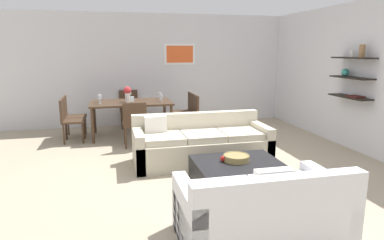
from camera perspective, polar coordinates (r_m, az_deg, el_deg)
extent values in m
plane|color=tan|center=(5.47, 1.92, -8.06)|extent=(18.00, 18.00, 0.00)
cube|color=silver|center=(8.67, -2.35, 8.39)|extent=(8.40, 0.06, 2.70)
cube|color=white|center=(8.62, -2.06, 10.91)|extent=(0.78, 0.02, 0.51)
cube|color=#E55926|center=(8.61, -2.04, 10.91)|extent=(0.66, 0.01, 0.41)
cube|color=silver|center=(7.12, 25.00, 6.59)|extent=(0.06, 8.20, 2.70)
cube|color=black|center=(6.82, 25.31, 9.34)|extent=(0.28, 0.90, 0.02)
cube|color=black|center=(6.83, 25.05, 6.42)|extent=(0.28, 0.90, 0.02)
cube|color=black|center=(6.87, 24.80, 3.52)|extent=(0.28, 0.90, 0.02)
cylinder|color=olive|center=(6.66, 26.48, 10.26)|extent=(0.10, 0.10, 0.22)
sphere|color=teal|center=(6.97, 24.19, 7.25)|extent=(0.14, 0.14, 0.14)
cylinder|color=silver|center=(6.85, 25.10, 9.97)|extent=(0.07, 0.07, 0.12)
cube|color=#4C1E19|center=(6.75, 25.60, 3.55)|extent=(0.20, 0.28, 0.03)
cube|color=beige|center=(5.69, 1.61, -5.04)|extent=(2.22, 0.90, 0.42)
cube|color=beige|center=(5.94, 0.71, -0.44)|extent=(2.22, 0.16, 0.36)
cube|color=beige|center=(5.50, -8.93, -4.81)|extent=(0.14, 0.90, 0.60)
cube|color=beige|center=(6.02, 11.24, -3.46)|extent=(0.14, 0.90, 0.60)
cube|color=beige|center=(5.46, -4.83, -2.98)|extent=(0.63, 0.70, 0.10)
cube|color=beige|center=(5.59, 1.74, -2.60)|extent=(0.63, 0.70, 0.10)
cube|color=beige|center=(5.79, 7.93, -2.21)|extent=(0.63, 0.70, 0.10)
cube|color=white|center=(5.64, -6.08, -1.17)|extent=(0.36, 0.13, 0.36)
cube|color=white|center=(3.59, 11.38, -15.68)|extent=(1.62, 0.90, 0.42)
cube|color=white|center=(3.13, 14.57, -12.22)|extent=(1.62, 0.16, 0.36)
cube|color=white|center=(3.91, 21.60, -12.55)|extent=(0.14, 0.90, 0.60)
cube|color=white|center=(3.33, -0.66, -16.00)|extent=(0.14, 0.90, 0.60)
cube|color=white|center=(3.66, 16.14, -10.91)|extent=(0.65, 0.70, 0.10)
cube|color=white|center=(3.40, 6.01, -12.32)|extent=(0.65, 0.70, 0.10)
cube|color=white|center=(3.29, 13.46, -10.98)|extent=(0.36, 0.12, 0.36)
cube|color=black|center=(4.67, 7.70, -9.22)|extent=(1.14, 0.96, 0.38)
cylinder|color=#99844C|center=(4.65, 7.40, -6.32)|extent=(0.35, 0.35, 0.08)
torus|color=#99844C|center=(4.64, 7.41, -5.88)|extent=(0.35, 0.35, 0.02)
sphere|color=red|center=(4.61, 5.21, -6.44)|extent=(0.08, 0.08, 0.08)
cube|color=#422D1E|center=(7.45, -10.13, 2.87)|extent=(1.71, 1.02, 0.04)
cylinder|color=#422D1E|center=(7.07, -16.22, -0.98)|extent=(0.06, 0.06, 0.71)
cylinder|color=#422D1E|center=(7.16, -3.45, -0.36)|extent=(0.06, 0.06, 0.71)
cylinder|color=#422D1E|center=(7.95, -15.95, 0.42)|extent=(0.06, 0.06, 0.71)
cylinder|color=#422D1E|center=(8.04, -4.59, 0.95)|extent=(0.06, 0.06, 0.71)
cube|color=#422D1E|center=(7.43, -0.88, 0.69)|extent=(0.44, 0.44, 0.04)
cube|color=#422D1E|center=(7.44, 0.62, 2.54)|extent=(0.04, 0.44, 0.43)
cylinder|color=#422D1E|center=(7.62, -2.49, -0.78)|extent=(0.04, 0.04, 0.41)
cylinder|color=#422D1E|center=(7.27, -1.95, -1.37)|extent=(0.04, 0.04, 0.41)
cylinder|color=#422D1E|center=(7.69, 0.14, -0.64)|extent=(0.04, 0.04, 0.41)
cylinder|color=#422D1E|center=(7.35, 0.80, -1.23)|extent=(0.04, 0.04, 0.41)
cube|color=#422D1E|center=(7.30, -19.16, -0.17)|extent=(0.44, 0.44, 0.04)
cube|color=#422D1E|center=(7.28, -20.85, 1.57)|extent=(0.04, 0.44, 0.43)
cylinder|color=#422D1E|center=(7.16, -17.74, -2.15)|extent=(0.04, 0.04, 0.41)
cylinder|color=#422D1E|center=(7.51, -17.55, -1.51)|extent=(0.04, 0.04, 0.41)
cylinder|color=#422D1E|center=(7.19, -20.60, -2.28)|extent=(0.04, 0.04, 0.41)
cylinder|color=#422D1E|center=(7.54, -20.28, -1.63)|extent=(0.04, 0.04, 0.41)
cube|color=#422D1E|center=(7.88, -1.61, 1.31)|extent=(0.44, 0.44, 0.04)
cube|color=#422D1E|center=(7.88, -0.20, 3.06)|extent=(0.04, 0.44, 0.43)
cylinder|color=#422D1E|center=(8.06, -3.12, -0.09)|extent=(0.04, 0.04, 0.41)
cylinder|color=#422D1E|center=(7.71, -2.63, -0.62)|extent=(0.04, 0.04, 0.41)
cylinder|color=#422D1E|center=(8.13, -0.62, 0.03)|extent=(0.04, 0.04, 0.41)
cylinder|color=#422D1E|center=(7.79, -0.03, -0.49)|extent=(0.04, 0.04, 0.41)
cube|color=#422D1E|center=(6.69, -9.59, -0.72)|extent=(0.44, 0.44, 0.04)
cube|color=#422D1E|center=(6.44, -9.54, 0.94)|extent=(0.44, 0.04, 0.43)
cylinder|color=#422D1E|center=(6.92, -8.15, -2.16)|extent=(0.04, 0.04, 0.41)
cylinder|color=#422D1E|center=(6.90, -11.13, -2.31)|extent=(0.04, 0.04, 0.41)
cylinder|color=#422D1E|center=(6.58, -7.85, -2.89)|extent=(0.04, 0.04, 0.41)
cylinder|color=#422D1E|center=(6.55, -10.98, -3.05)|extent=(0.04, 0.04, 0.41)
cube|color=#422D1E|center=(8.32, -10.42, 1.68)|extent=(0.44, 0.44, 0.04)
cube|color=#422D1E|center=(8.48, -10.55, 3.47)|extent=(0.44, 0.04, 0.43)
cylinder|color=#422D1E|center=(8.17, -11.55, -0.14)|extent=(0.04, 0.04, 0.41)
cylinder|color=#422D1E|center=(8.19, -9.03, -0.02)|extent=(0.04, 0.04, 0.41)
cylinder|color=#422D1E|center=(8.53, -11.64, 0.34)|extent=(0.04, 0.04, 0.41)
cylinder|color=#422D1E|center=(8.54, -9.23, 0.45)|extent=(0.04, 0.04, 0.41)
cube|color=#422D1E|center=(7.75, -18.85, 0.51)|extent=(0.44, 0.44, 0.04)
cube|color=#422D1E|center=(7.73, -20.43, 2.15)|extent=(0.04, 0.44, 0.43)
cylinder|color=#422D1E|center=(7.60, -17.50, -1.34)|extent=(0.04, 0.04, 0.41)
cylinder|color=#422D1E|center=(7.95, -17.34, -0.77)|extent=(0.04, 0.04, 0.41)
cylinder|color=#422D1E|center=(7.64, -20.19, -1.46)|extent=(0.04, 0.04, 0.41)
cylinder|color=#422D1E|center=(7.99, -19.91, -0.89)|extent=(0.04, 0.04, 0.41)
cylinder|color=silver|center=(7.63, -5.35, 3.39)|extent=(0.06, 0.06, 0.01)
cylinder|color=silver|center=(7.63, -5.36, 3.69)|extent=(0.01, 0.01, 0.07)
cylinder|color=silver|center=(7.62, -5.37, 4.29)|extent=(0.08, 0.08, 0.09)
cylinder|color=silver|center=(7.56, -15.09, 2.96)|extent=(0.06, 0.06, 0.01)
cylinder|color=silver|center=(7.56, -15.10, 3.23)|extent=(0.01, 0.01, 0.07)
cylinder|color=silver|center=(7.55, -15.13, 3.81)|extent=(0.07, 0.07, 0.09)
cylinder|color=silver|center=(7.31, -15.13, 2.67)|extent=(0.06, 0.06, 0.01)
cylinder|color=silver|center=(7.30, -15.15, 3.01)|extent=(0.01, 0.01, 0.08)
cylinder|color=silver|center=(7.29, -15.19, 3.66)|extent=(0.06, 0.06, 0.09)
cylinder|color=silver|center=(7.39, -5.07, 3.12)|extent=(0.06, 0.06, 0.01)
cylinder|color=silver|center=(7.38, -5.07, 3.37)|extent=(0.01, 0.01, 0.06)
cylinder|color=silver|center=(7.37, -5.08, 3.95)|extent=(0.06, 0.06, 0.09)
cylinder|color=silver|center=(7.89, -10.34, 3.52)|extent=(0.06, 0.06, 0.01)
cylinder|color=silver|center=(7.88, -10.36, 3.86)|extent=(0.01, 0.01, 0.09)
cylinder|color=silver|center=(7.87, -10.38, 4.44)|extent=(0.08, 0.08, 0.07)
cylinder|color=silver|center=(7.00, -9.91, 2.51)|extent=(0.06, 0.06, 0.01)
cylinder|color=silver|center=(6.99, -9.92, 2.81)|extent=(0.01, 0.01, 0.07)
cylinder|color=silver|center=(6.98, -9.94, 3.48)|extent=(0.08, 0.08, 0.10)
cylinder|color=silver|center=(7.39, -10.68, 3.69)|extent=(0.11, 0.11, 0.19)
sphere|color=red|center=(7.37, -10.73, 4.88)|extent=(0.16, 0.16, 0.16)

